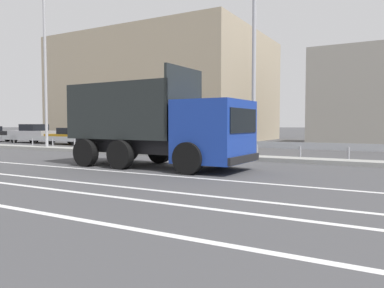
# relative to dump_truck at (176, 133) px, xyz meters

# --- Properties ---
(ground_plane) EXTENTS (320.00, 320.00, 0.00)m
(ground_plane) POSITION_rel_dump_truck_xyz_m (0.03, 2.13, -1.28)
(ground_plane) COLOR #424244
(lane_strip_0) EXTENTS (68.31, 0.16, 0.01)m
(lane_strip_0) POSITION_rel_dump_truck_xyz_m (-0.89, -1.78, -1.27)
(lane_strip_0) COLOR silver
(lane_strip_0) RESTS_ON ground_plane
(lane_strip_1) EXTENTS (68.31, 0.16, 0.01)m
(lane_strip_1) POSITION_rel_dump_truck_xyz_m (-0.89, -4.09, -1.27)
(lane_strip_1) COLOR silver
(lane_strip_1) RESTS_ON ground_plane
(lane_strip_2) EXTENTS (68.31, 0.16, 0.01)m
(lane_strip_2) POSITION_rel_dump_truck_xyz_m (-0.89, -5.21, -1.27)
(lane_strip_2) COLOR silver
(lane_strip_2) RESTS_ON ground_plane
(median_island) EXTENTS (37.57, 1.10, 0.18)m
(median_island) POSITION_rel_dump_truck_xyz_m (0.03, 4.37, -1.19)
(median_island) COLOR gray
(median_island) RESTS_ON ground_plane
(median_guardrail) EXTENTS (68.31, 0.09, 0.78)m
(median_guardrail) POSITION_rel_dump_truck_xyz_m (0.03, 5.73, -0.71)
(median_guardrail) COLOR #9EA0A5
(median_guardrail) RESTS_ON ground_plane
(dump_truck) EXTENTS (7.16, 2.83, 3.61)m
(dump_truck) POSITION_rel_dump_truck_xyz_m (0.00, 0.00, 0.00)
(dump_truck) COLOR #19389E
(dump_truck) RESTS_ON ground_plane
(median_road_sign) EXTENTS (0.85, 0.16, 2.41)m
(median_road_sign) POSITION_rel_dump_truck_xyz_m (-5.61, 4.37, 0.04)
(median_road_sign) COLOR white
(median_road_sign) RESTS_ON ground_plane
(street_lamp_1) EXTENTS (0.70, 2.19, 9.98)m
(street_lamp_1) POSITION_rel_dump_truck_xyz_m (-12.33, 4.31, 4.20)
(street_lamp_1) COLOR #ADADB2
(street_lamp_1) RESTS_ON ground_plane
(street_lamp_2) EXTENTS (0.71, 2.81, 10.93)m
(street_lamp_2) POSITION_rel_dump_truck_xyz_m (1.34, 4.24, 4.76)
(street_lamp_2) COLOR #ADADB2
(street_lamp_2) RESTS_ON ground_plane
(parked_car_1) EXTENTS (4.13, 2.20, 1.59)m
(parked_car_1) POSITION_rel_dump_truck_xyz_m (-20.33, 9.63, -0.48)
(parked_car_1) COLOR #A3A3A8
(parked_car_1) RESTS_ON ground_plane
(parked_car_2) EXTENTS (4.68, 2.28, 1.31)m
(parked_car_2) POSITION_rel_dump_truck_xyz_m (-15.33, 9.31, -0.60)
(parked_car_2) COLOR #B27A14
(parked_car_2) RESTS_ON ground_plane
(parked_car_3) EXTENTS (3.98, 1.97, 1.59)m
(parked_car_3) POSITION_rel_dump_truck_xyz_m (-10.13, 9.90, -0.48)
(parked_car_3) COLOR silver
(parked_car_3) RESTS_ON ground_plane
(parked_car_4) EXTENTS (4.22, 2.16, 1.37)m
(parked_car_4) POSITION_rel_dump_truck_xyz_m (-4.74, 9.53, -0.57)
(parked_car_4) COLOR #B27A14
(parked_car_4) RESTS_ON ground_plane
(background_building_0) EXTENTS (19.39, 14.98, 10.09)m
(background_building_0) POSITION_rel_dump_truck_xyz_m (-14.18, 20.96, 3.77)
(background_building_0) COLOR tan
(background_building_0) RESTS_ON ground_plane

